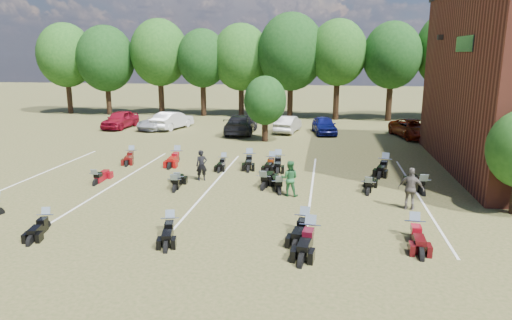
% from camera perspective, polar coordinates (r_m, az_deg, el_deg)
% --- Properties ---
extents(ground, '(160.00, 160.00, 0.00)m').
position_cam_1_polar(ground, '(19.75, 0.78, -6.09)').
color(ground, brown).
rests_on(ground, ground).
extents(car_0, '(2.06, 4.66, 1.56)m').
position_cam_1_polar(car_0, '(42.77, -16.62, 4.88)').
color(car_0, maroon).
rests_on(car_0, ground).
extents(car_1, '(2.79, 4.94, 1.54)m').
position_cam_1_polar(car_1, '(41.26, -10.41, 4.92)').
color(car_1, '#BBBBBF').
rests_on(car_1, ground).
extents(car_2, '(3.13, 5.00, 1.29)m').
position_cam_1_polar(car_2, '(41.33, -12.08, 4.68)').
color(car_2, '#999BA1').
rests_on(car_2, ground).
extents(car_3, '(2.37, 5.56, 1.60)m').
position_cam_1_polar(car_3, '(38.13, -1.89, 4.51)').
color(car_3, black).
rests_on(car_3, ground).
extents(car_4, '(2.41, 4.44, 1.43)m').
position_cam_1_polar(car_4, '(38.49, 8.54, 4.33)').
color(car_4, navy).
rests_on(car_4, ground).
extents(car_5, '(2.12, 4.48, 1.42)m').
position_cam_1_polar(car_5, '(38.90, 4.01, 4.52)').
color(car_5, '#9D9C99').
rests_on(car_5, ground).
extents(car_6, '(3.63, 5.62, 1.44)m').
position_cam_1_polar(car_6, '(38.28, 19.08, 3.71)').
color(car_6, '#601305').
rests_on(car_6, ground).
extents(car_7, '(2.23, 5.24, 1.51)m').
position_cam_1_polar(car_7, '(40.54, 24.42, 3.80)').
color(car_7, '#333236').
rests_on(car_7, ground).
extents(person_black, '(0.70, 0.59, 1.62)m').
position_cam_1_polar(person_black, '(24.04, -6.81, -0.67)').
color(person_black, black).
rests_on(person_black, ground).
extents(person_green, '(0.86, 0.69, 1.68)m').
position_cam_1_polar(person_green, '(21.32, 4.22, -2.31)').
color(person_green, '#256433').
rests_on(person_green, ground).
extents(person_grey, '(1.16, 0.74, 1.84)m').
position_cam_1_polar(person_grey, '(20.46, 18.81, -3.43)').
color(person_grey, '#5B534E').
rests_on(person_grey, ground).
extents(motorcycle_2, '(1.07, 2.13, 1.13)m').
position_cam_1_polar(motorcycle_2, '(19.34, -24.69, -7.77)').
color(motorcycle_2, black).
rests_on(motorcycle_2, ground).
extents(motorcycle_3, '(1.17, 2.25, 1.20)m').
position_cam_1_polar(motorcycle_3, '(17.47, -10.63, -8.95)').
color(motorcycle_3, black).
rests_on(motorcycle_3, ground).
extents(motorcycle_4, '(1.04, 2.42, 1.30)m').
position_cam_1_polar(motorcycle_4, '(17.41, 6.00, -8.87)').
color(motorcycle_4, black).
rests_on(motorcycle_4, ground).
extents(motorcycle_5, '(1.06, 2.54, 1.37)m').
position_cam_1_polar(motorcycle_5, '(16.47, 6.72, -10.21)').
color(motorcycle_5, black).
rests_on(motorcycle_5, ground).
extents(motorcycle_6, '(0.84, 2.38, 1.31)m').
position_cam_1_polar(motorcycle_6, '(17.70, 19.10, -9.18)').
color(motorcycle_6, '#3E080B').
rests_on(motorcycle_6, ground).
extents(motorcycle_7, '(0.79, 2.13, 1.17)m').
position_cam_1_polar(motorcycle_7, '(24.66, -19.37, -2.93)').
color(motorcycle_7, maroon).
rests_on(motorcycle_7, ground).
extents(motorcycle_8, '(1.33, 2.23, 1.18)m').
position_cam_1_polar(motorcycle_8, '(22.98, -9.80, -3.51)').
color(motorcycle_8, black).
rests_on(motorcycle_8, ground).
extents(motorcycle_9, '(0.91, 2.23, 1.21)m').
position_cam_1_polar(motorcycle_9, '(22.54, -10.12, -3.85)').
color(motorcycle_9, black).
rests_on(motorcycle_9, ground).
extents(motorcycle_10, '(1.02, 2.46, 1.33)m').
position_cam_1_polar(motorcycle_10, '(22.53, 0.93, -3.65)').
color(motorcycle_10, black).
rests_on(motorcycle_10, ground).
extents(motorcycle_11, '(1.24, 2.37, 1.26)m').
position_cam_1_polar(motorcycle_11, '(21.83, 2.89, -4.22)').
color(motorcycle_11, black).
rests_on(motorcycle_11, ground).
extents(motorcycle_12, '(1.09, 2.30, 1.23)m').
position_cam_1_polar(motorcycle_12, '(22.35, 13.81, -4.18)').
color(motorcycle_12, black).
rests_on(motorcycle_12, ground).
extents(motorcycle_13, '(1.12, 2.60, 1.41)m').
position_cam_1_polar(motorcycle_13, '(23.11, 20.00, -4.03)').
color(motorcycle_13, black).
rests_on(motorcycle_13, ground).
extents(motorcycle_14, '(1.20, 2.33, 1.24)m').
position_cam_1_polar(motorcycle_14, '(29.75, -15.25, 0.03)').
color(motorcycle_14, '#490A0A').
rests_on(motorcycle_14, ground).
extents(motorcycle_15, '(0.95, 2.52, 1.38)m').
position_cam_1_polar(motorcycle_15, '(28.67, -9.80, -0.18)').
color(motorcycle_15, maroon).
rests_on(motorcycle_15, ground).
extents(motorcycle_16, '(0.73, 2.03, 1.12)m').
position_cam_1_polar(motorcycle_16, '(27.15, -4.06, -0.77)').
color(motorcycle_16, black).
rests_on(motorcycle_16, ground).
extents(motorcycle_17, '(0.82, 2.32, 1.28)m').
position_cam_1_polar(motorcycle_17, '(26.88, 1.99, -0.88)').
color(motorcycle_17, black).
rests_on(motorcycle_17, ground).
extents(motorcycle_18, '(1.07, 2.50, 1.35)m').
position_cam_1_polar(motorcycle_18, '(27.53, -0.82, -0.54)').
color(motorcycle_18, black).
rests_on(motorcycle_18, ground).
extents(motorcycle_19, '(1.01, 2.55, 1.39)m').
position_cam_1_polar(motorcycle_19, '(27.07, 2.78, -0.79)').
color(motorcycle_19, black).
rests_on(motorcycle_19, ground).
extents(motorcycle_20, '(1.43, 2.63, 1.40)m').
position_cam_1_polar(motorcycle_20, '(27.10, 15.76, -1.26)').
color(motorcycle_20, black).
rests_on(motorcycle_20, ground).
extents(tree_line, '(56.00, 6.00, 9.79)m').
position_cam_1_polar(tree_line, '(47.60, 4.64, 12.85)').
color(tree_line, black).
rests_on(tree_line, ground).
extents(young_tree_midfield, '(3.20, 3.20, 4.70)m').
position_cam_1_polar(young_tree_midfield, '(34.45, 1.14, 7.44)').
color(young_tree_midfield, black).
rests_on(young_tree_midfield, ground).
extents(parking_lines, '(20.10, 14.00, 0.01)m').
position_cam_1_polar(parking_lines, '(23.12, -5.56, -3.26)').
color(parking_lines, silver).
rests_on(parking_lines, ground).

